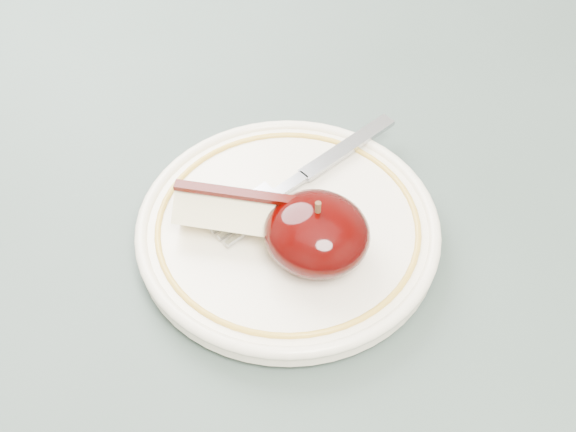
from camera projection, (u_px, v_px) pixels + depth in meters
The scene contains 5 objects.
table at pixel (286, 313), 0.63m from camera, with size 0.90×0.90×0.75m.
plate at pixel (288, 229), 0.56m from camera, with size 0.21×0.21×0.02m.
apple_half at pixel (317, 233), 0.52m from camera, with size 0.07×0.07×0.05m.
apple_wedge at pixel (236, 212), 0.54m from camera, with size 0.09×0.06×0.04m.
fork at pixel (302, 177), 0.58m from camera, with size 0.07×0.17×0.00m.
Camera 1 is at (0.18, -0.31, 1.19)m, focal length 50.00 mm.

